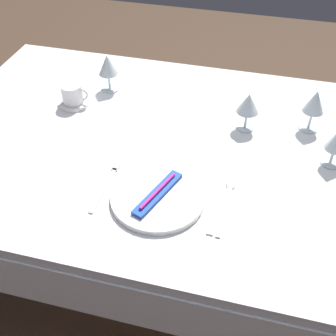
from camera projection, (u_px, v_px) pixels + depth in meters
name	position (u px, v px, depth m)	size (l,w,h in m)	color
ground_plane	(182.00, 273.00, 1.96)	(6.00, 6.00, 0.00)	#4C3828
dining_table	(186.00, 164.00, 1.52)	(1.80, 1.11, 0.74)	white
dinner_plate	(158.00, 197.00, 1.27)	(0.28, 0.28, 0.02)	white
toothbrush_package	(158.00, 193.00, 1.26)	(0.10, 0.21, 0.02)	blue
fork_outer	(107.00, 184.00, 1.32)	(0.02, 0.23, 0.00)	beige
dinner_knife	(216.00, 208.00, 1.25)	(0.02, 0.21, 0.00)	beige
spoon_soup	(227.00, 201.00, 1.27)	(0.03, 0.23, 0.01)	beige
saucer_left	(74.00, 103.00, 1.65)	(0.12, 0.12, 0.01)	white
coffee_cup_left	(73.00, 94.00, 1.62)	(0.11, 0.08, 0.07)	white
wine_glass_centre	(315.00, 103.00, 1.46)	(0.07, 0.07, 0.15)	silver
wine_glass_left	(248.00, 104.00, 1.47)	(0.08, 0.08, 0.14)	silver
wine_glass_far	(108.00, 66.00, 1.66)	(0.07, 0.07, 0.15)	silver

